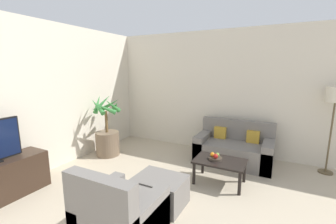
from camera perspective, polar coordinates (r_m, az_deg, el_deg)
wall_back at (r=5.01m, az=24.95°, el=3.99°), size 8.74×0.06×2.70m
wall_left at (r=4.30m, az=-35.13°, el=2.06°), size 0.06×7.58×2.70m
potted_palm at (r=5.08m, az=-15.17°, el=-5.89°), size 0.63×0.69×1.34m
sofa_loveseat at (r=4.77m, az=16.40°, el=-8.96°), size 1.46×0.79×0.82m
floor_lamp at (r=4.81m, az=36.76°, el=2.38°), size 0.32×0.32×1.57m
coffee_table at (r=3.86m, az=13.03°, el=-12.67°), size 0.81×0.54×0.40m
fruit_bowl at (r=3.84m, az=11.91°, el=-11.46°), size 0.22×0.22×0.04m
apple_red at (r=3.78m, az=12.02°, el=-10.91°), size 0.08×0.08×0.08m
apple_green at (r=3.85m, az=12.42°, el=-10.56°), size 0.07×0.07×0.07m
orange_fruit at (r=3.84m, az=11.22°, el=-10.52°), size 0.07×0.07×0.07m
armchair at (r=2.75m, az=-12.24°, el=-24.38°), size 0.81×0.78×0.87m
ottoman at (r=3.29m, az=-2.02°, el=-19.37°), size 0.68×0.53×0.41m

